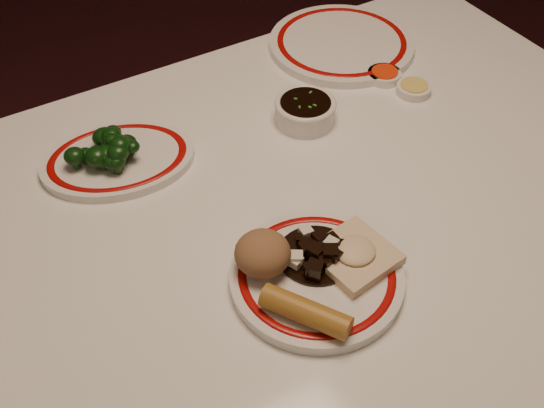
{
  "coord_description": "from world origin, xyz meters",
  "views": [
    {
      "loc": [
        -0.48,
        -0.62,
        1.5
      ],
      "look_at": [
        -0.12,
        -0.02,
        0.8
      ],
      "focal_mm": 45.0,
      "sensor_mm": 36.0,
      "label": 1
    }
  ],
  "objects": [
    {
      "name": "dining_table",
      "position": [
        0.0,
        0.0,
        0.66
      ],
      "size": [
        1.2,
        0.9,
        0.75
      ],
      "color": "white",
      "rests_on": "ground"
    },
    {
      "name": "broccoli_pile",
      "position": [
        -0.27,
        0.22,
        0.79
      ],
      "size": [
        0.12,
        0.1,
        0.05
      ],
      "color": "#23471C",
      "rests_on": "broccoli_plate"
    },
    {
      "name": "sweet_sour_dish",
      "position": [
        0.26,
        0.2,
        0.76
      ],
      "size": [
        0.06,
        0.06,
        0.02
      ],
      "color": "white",
      "rests_on": "dining_table"
    },
    {
      "name": "mustard_dish",
      "position": [
        0.28,
        0.13,
        0.76
      ],
      "size": [
        0.06,
        0.06,
        0.02
      ],
      "color": "white",
      "rests_on": "dining_table"
    },
    {
      "name": "stirfry_heap",
      "position": [
        -0.1,
        -0.12,
        0.78
      ],
      "size": [
        0.11,
        0.11,
        0.03
      ],
      "color": "black",
      "rests_on": "main_plate"
    },
    {
      "name": "rice_mound",
      "position": [
        -0.18,
        -0.1,
        0.8
      ],
      "size": [
        0.08,
        0.08,
        0.06
      ],
      "primitive_type": "ellipsoid",
      "color": "#916644",
      "rests_on": "main_plate"
    },
    {
      "name": "broccoli_plate",
      "position": [
        -0.26,
        0.23,
        0.76
      ],
      "size": [
        0.29,
        0.26,
        0.02
      ],
      "color": "white",
      "rests_on": "dining_table"
    },
    {
      "name": "soy_bowl",
      "position": [
        0.06,
        0.17,
        0.77
      ],
      "size": [
        0.11,
        0.11,
        0.04
      ],
      "color": "white",
      "rests_on": "dining_table"
    },
    {
      "name": "main_plate",
      "position": [
        -0.12,
        -0.14,
        0.76
      ],
      "size": [
        0.3,
        0.3,
        0.02
      ],
      "color": "white",
      "rests_on": "dining_table"
    },
    {
      "name": "fried_wonton",
      "position": [
        -0.06,
        -0.15,
        0.78
      ],
      "size": [
        0.11,
        0.11,
        0.03
      ],
      "color": "beige",
      "rests_on": "main_plate"
    },
    {
      "name": "far_plate",
      "position": [
        0.26,
        0.33,
        0.76
      ],
      "size": [
        0.38,
        0.38,
        0.02
      ],
      "color": "white",
      "rests_on": "dining_table"
    },
    {
      "name": "spring_roll",
      "position": [
        -0.17,
        -0.2,
        0.78
      ],
      "size": [
        0.09,
        0.12,
        0.03
      ],
      "primitive_type": "cylinder",
      "rotation": [
        1.57,
        0.0,
        0.56
      ],
      "color": "#A97729",
      "rests_on": "main_plate"
    }
  ]
}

